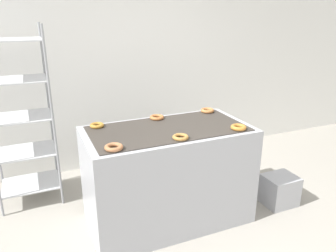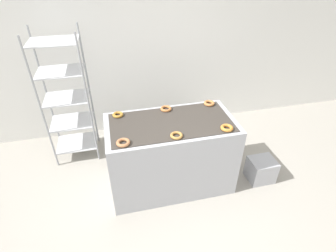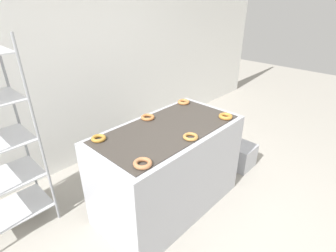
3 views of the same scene
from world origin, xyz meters
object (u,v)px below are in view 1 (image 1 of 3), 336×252
Objects in this scene: donut_near_center at (180,137)px; donut_far_left at (97,125)px; donut_far_right at (207,110)px; baking_rack_cart at (21,117)px; donut_far_center at (157,117)px; glaze_bin at (280,190)px; donut_near_left at (114,147)px; donut_near_right at (239,127)px; fryer_machine at (168,175)px.

donut_near_center is 1.05× the size of donut_far_left.
donut_far_right is at bearing 0.61° from donut_far_left.
baking_rack_cart is 14.38× the size of donut_far_left.
donut_far_center is at bearing 0.74° from donut_far_left.
donut_far_left is (-1.78, 0.51, 0.81)m from glaze_bin.
donut_near_left is at bearing -61.56° from baking_rack_cart.
glaze_bin is at bearing -23.59° from donut_far_center.
baking_rack_cart is 13.32× the size of donut_far_right.
donut_near_center is 0.58m from donut_near_right.
donut_near_left reaches higher than donut_far_left.
donut_far_right is at bearing 0.47° from donut_far_center.
donut_near_center is at bearing -44.55° from donut_far_left.
donut_near_center is at bearing -44.77° from baking_rack_cart.
fryer_machine is at bearing -37.01° from baking_rack_cart.
donut_far_left and donut_far_center have the same top height.
donut_near_center is 0.81m from donut_far_left.
donut_near_right is 1.09× the size of donut_far_left.
donut_near_left is 0.56m from donut_far_left.
donut_far_center is at bearing 156.41° from glaze_bin.
baking_rack_cart is at bearing 135.03° from donut_far_left.
glaze_bin is at bearing -40.35° from donut_far_right.
donut_near_right reaches higher than donut_far_center.
donut_far_center is (-1.19, 0.52, 0.81)m from glaze_bin.
donut_far_right is (0.01, 0.57, -0.00)m from donut_near_right.
fryer_machine is 1.60m from baking_rack_cart.
donut_near_left is (-1.77, -0.05, 0.81)m from glaze_bin.
baking_rack_cart reaches higher than donut_near_left.
fryer_machine is 10.85× the size of donut_far_center.
donut_near_left is 1.07× the size of donut_near_center.
donut_near_right reaches higher than glaze_bin.
fryer_machine is at bearing 153.92° from donut_near_right.
fryer_machine is 0.80m from donut_near_right.
baking_rack_cart reaches higher than donut_far_left.
fryer_machine is 0.82× the size of baking_rack_cart.
fryer_machine is 10.82× the size of donut_near_right.
donut_far_left is at bearing 135.45° from donut_near_center.
fryer_machine reaches higher than glaze_bin.
donut_far_center is (0.58, 0.57, -0.00)m from donut_near_left.
baking_rack_cart reaches higher than donut_near_right.
donut_near_right is at bearing -90.95° from donut_far_right.
glaze_bin is 2.59× the size of donut_far_left.
donut_near_right is at bearing 0.12° from donut_near_left.
donut_near_right is (0.57, -0.28, 0.50)m from fryer_machine.
donut_far_right is (1.80, -0.63, 0.03)m from baking_rack_cart.
donut_near_left is at bearing -179.88° from donut_near_right.
donut_far_left is (-0.59, 0.28, 0.49)m from fryer_machine.
donut_far_center reaches higher than glaze_bin.
glaze_bin is 1.15m from donut_far_right.
donut_far_left is (-0.01, 0.56, -0.00)m from donut_near_left.
donut_near_right is 1.28m from donut_far_left.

